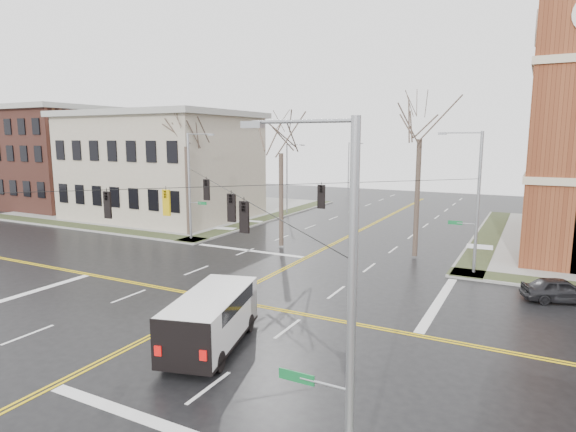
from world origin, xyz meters
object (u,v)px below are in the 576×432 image
at_px(signal_pole_ne, 475,198).
at_px(signal_pole_nw, 191,183).
at_px(streetlight_north_a, 288,176).
at_px(tree_nw_near, 281,147).
at_px(parked_car_a, 560,290).
at_px(tree_nw_far, 186,141).
at_px(signal_pole_se, 344,317).
at_px(streetlight_north_b, 349,167).
at_px(tree_ne, 420,131).
at_px(cargo_van, 213,314).

xyz_separation_m(signal_pole_ne, signal_pole_nw, (-22.64, 0.00, 0.00)).
bearing_deg(streetlight_north_a, tree_nw_near, -64.27).
bearing_deg(parked_car_a, tree_nw_far, 59.75).
distance_m(signal_pole_se, tree_nw_far, 34.46).
relative_size(streetlight_north_a, parked_car_a, 2.06).
xyz_separation_m(streetlight_north_a, parked_car_a, (26.92, -19.91, -3.81)).
distance_m(signal_pole_se, streetlight_north_a, 45.20).
xyz_separation_m(signal_pole_se, streetlight_north_a, (-21.97, 39.50, -0.48)).
bearing_deg(tree_nw_far, streetlight_north_a, 81.89).
relative_size(tree_nw_far, tree_nw_near, 1.06).
height_order(streetlight_north_b, tree_ne, tree_ne).
xyz_separation_m(signal_pole_se, streetlight_north_b, (-21.97, 59.50, -0.48)).
bearing_deg(parked_car_a, tree_nw_near, 55.76).
relative_size(signal_pole_nw, streetlight_north_b, 1.12).
xyz_separation_m(signal_pole_nw, tree_nw_far, (-1.49, 1.35, 3.56)).
bearing_deg(tree_ne, streetlight_north_b, 117.70).
bearing_deg(tree_nw_near, streetlight_north_a, 115.73).
relative_size(signal_pole_ne, cargo_van, 1.41).
relative_size(signal_pole_ne, streetlight_north_a, 1.12).
height_order(cargo_van, tree_nw_near, tree_nw_near).
bearing_deg(cargo_van, streetlight_north_a, 97.23).
height_order(tree_nw_far, tree_ne, tree_ne).
bearing_deg(parked_car_a, signal_pole_nw, 61.99).
bearing_deg(tree_ne, signal_pole_nw, -171.69).
distance_m(parked_car_a, tree_ne, 13.94).
bearing_deg(parked_car_a, streetlight_north_b, 13.04).
distance_m(signal_pole_nw, tree_ne, 19.09).
height_order(signal_pole_se, tree_nw_near, tree_nw_near).
xyz_separation_m(streetlight_north_b, tree_nw_far, (-2.16, -35.15, 4.04)).
bearing_deg(parked_car_a, signal_pole_se, 144.88).
bearing_deg(streetlight_north_a, cargo_van, -67.48).
bearing_deg(streetlight_north_b, signal_pole_ne, -58.95).
height_order(signal_pole_se, cargo_van, signal_pole_se).
height_order(signal_pole_se, streetlight_north_a, signal_pole_se).
xyz_separation_m(signal_pole_se, tree_nw_near, (-14.60, 24.20, 3.09)).
bearing_deg(signal_pole_se, tree_ne, 99.35).
height_order(signal_pole_se, parked_car_a, signal_pole_se).
xyz_separation_m(streetlight_north_b, cargo_van, (13.68, -53.00, -3.12)).
height_order(streetlight_north_a, tree_nw_near, tree_nw_near).
bearing_deg(streetlight_north_b, cargo_van, -75.53).
distance_m(streetlight_north_b, tree_nw_far, 35.45).
bearing_deg(streetlight_north_b, signal_pole_nw, -91.05).
xyz_separation_m(tree_nw_near, tree_ne, (10.37, 1.49, 1.17)).
bearing_deg(cargo_van, streetlight_north_b, 89.18).
bearing_deg(signal_pole_se, streetlight_north_b, 110.27).
xyz_separation_m(signal_pole_nw, tree_nw_near, (8.04, 1.20, 3.09)).
relative_size(streetlight_north_b, parked_car_a, 2.06).
xyz_separation_m(signal_pole_ne, cargo_van, (-8.29, -16.50, -3.60)).
bearing_deg(signal_pole_ne, streetlight_north_b, 121.05).
relative_size(signal_pole_se, streetlight_north_a, 1.12).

